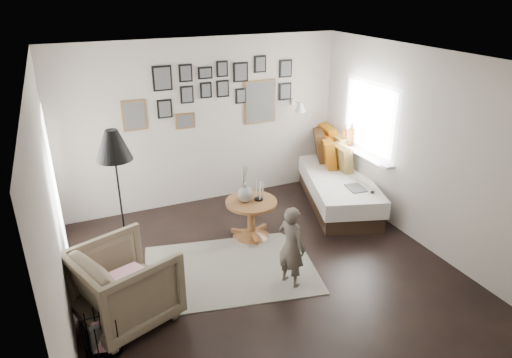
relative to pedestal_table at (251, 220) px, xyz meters
name	(u,v)px	position (x,y,z in m)	size (l,w,h in m)	color
ground	(269,276)	(-0.18, -0.97, -0.26)	(4.80, 4.80, 0.00)	black
wall_back	(204,123)	(-0.18, 1.43, 1.04)	(4.50, 4.50, 0.00)	#AEA598
wall_front	(422,309)	(-0.18, -3.37, 1.04)	(4.50, 4.50, 0.00)	#AEA598
wall_left	(53,218)	(-2.43, -0.97, 1.04)	(4.80, 4.80, 0.00)	#AEA598
wall_right	(426,152)	(2.07, -0.97, 1.04)	(4.80, 4.80, 0.00)	#AEA598
ceiling	(272,61)	(-0.18, -0.97, 2.34)	(4.80, 4.80, 0.00)	white
door_left	(55,192)	(-2.42, 0.23, 0.79)	(0.00, 2.14, 2.14)	white
window_right	(358,148)	(1.99, 0.38, 0.67)	(0.15, 1.32, 1.30)	white
gallery_wall	(221,94)	(0.10, 1.42, 1.48)	(2.74, 0.03, 1.08)	brown
wall_sconce	(300,107)	(1.37, 1.17, 1.20)	(0.18, 0.36, 0.16)	white
rug	(230,269)	(-0.57, -0.64, -0.25)	(2.10, 1.47, 0.01)	beige
pedestal_table	(251,220)	(0.00, 0.00, 0.00)	(0.71, 0.71, 0.56)	brown
vase	(245,191)	(-0.08, 0.02, 0.46)	(0.20, 0.20, 0.51)	black
candles	(259,191)	(0.11, 0.00, 0.43)	(0.12, 0.12, 0.27)	black
daybed	(334,181)	(1.71, 0.54, 0.08)	(1.54, 2.33, 1.07)	black
magazine_on_daybed	(356,188)	(1.65, -0.11, 0.24)	(0.24, 0.33, 0.02)	black
armchair	(125,284)	(-1.88, -1.03, 0.17)	(0.91, 0.94, 0.85)	brown
armchair_cushion	(127,277)	(-1.85, -0.98, 0.22)	(0.39, 0.39, 0.10)	white
floor_lamp	(114,151)	(-1.72, -0.01, 1.29)	(0.42, 0.42, 1.80)	black
magazine_basket	(102,334)	(-2.18, -1.44, -0.05)	(0.36, 0.36, 0.43)	black
demijohn_large	(370,211)	(1.78, -0.35, -0.06)	(0.35, 0.35, 0.52)	black
demijohn_small	(377,215)	(1.82, -0.47, -0.08)	(0.30, 0.30, 0.47)	black
child	(291,247)	(0.00, -1.19, 0.25)	(0.37, 0.24, 1.02)	#574E45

